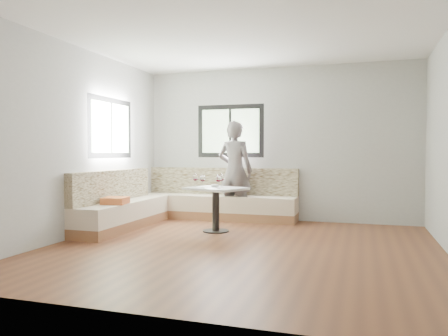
# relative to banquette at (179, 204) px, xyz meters

# --- Properties ---
(room) EXTENTS (5.01, 5.01, 2.81)m
(room) POSITION_rel_banquette_xyz_m (1.51, -1.55, 1.08)
(room) COLOR brown
(room) RESTS_ON ground
(banquette) EXTENTS (2.90, 2.80, 0.95)m
(banquette) POSITION_rel_banquette_xyz_m (0.00, 0.00, 0.00)
(banquette) COLOR #975F3A
(banquette) RESTS_ON ground
(table) EXTENTS (1.03, 0.93, 0.69)m
(table) POSITION_rel_banquette_xyz_m (0.89, -0.62, 0.19)
(table) COLOR black
(table) RESTS_ON ground
(person) EXTENTS (0.72, 0.53, 1.81)m
(person) POSITION_rel_banquette_xyz_m (0.88, 0.52, 0.58)
(person) COLOR #5F5758
(person) RESTS_ON ground
(olive_ramekin) EXTENTS (0.11, 0.11, 0.04)m
(olive_ramekin) POSITION_rel_banquette_xyz_m (0.86, -0.56, 0.39)
(olive_ramekin) COLOR white
(olive_ramekin) RESTS_ON table
(wine_glass_a) EXTENTS (0.09, 0.09, 0.21)m
(wine_glass_a) POSITION_rel_banquette_xyz_m (0.56, -0.62, 0.51)
(wine_glass_a) COLOR white
(wine_glass_a) RESTS_ON table
(wine_glass_b) EXTENTS (0.09, 0.09, 0.21)m
(wine_glass_b) POSITION_rel_banquette_xyz_m (0.74, -0.80, 0.51)
(wine_glass_b) COLOR white
(wine_glass_b) RESTS_ON table
(wine_glass_c) EXTENTS (0.09, 0.09, 0.21)m
(wine_glass_c) POSITION_rel_banquette_xyz_m (1.00, -0.82, 0.51)
(wine_glass_c) COLOR white
(wine_glass_c) RESTS_ON table
(wine_glass_d) EXTENTS (0.09, 0.09, 0.21)m
(wine_glass_d) POSITION_rel_banquette_xyz_m (0.96, -0.54, 0.51)
(wine_glass_d) COLOR white
(wine_glass_d) RESTS_ON table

